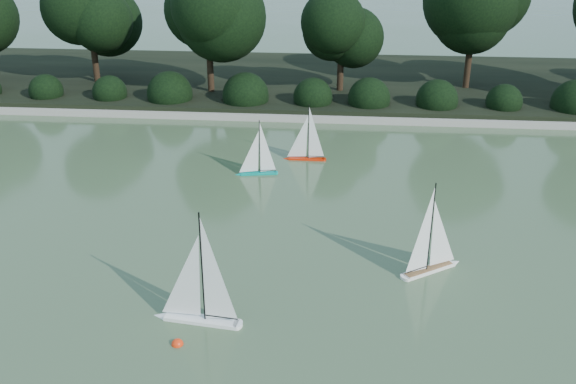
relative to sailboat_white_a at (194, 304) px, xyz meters
The scene contains 10 objects.
ground 1.24m from the sailboat_white_a, 41.99° to the left, with size 80.00×80.00×0.00m, color #3D5432.
pond_coping 9.85m from the sailboat_white_a, 84.79° to the left, with size 40.00×0.35×0.18m, color gray.
far_bank 13.83m from the sailboat_white_a, 86.29° to the left, with size 40.00×8.00×0.30m, color black.
tree_line 12.64m from the sailboat_white_a, 80.15° to the left, with size 26.31×3.93×4.39m.
shrub_hedge 10.74m from the sailboat_white_a, 85.23° to the left, with size 29.10×1.10×1.10m.
sailboat_white_a is the anchor object (origin of this frame).
sailboat_white_b 4.03m from the sailboat_white_a, 26.15° to the left, with size 1.11×0.84×1.70m.
sailboat_orange 6.82m from the sailboat_white_a, 80.59° to the left, with size 1.05×0.19×1.43m.
sailboat_teal 5.70m from the sailboat_white_a, 89.01° to the left, with size 0.99×0.32×1.35m.
race_buoy 0.65m from the sailboat_white_a, 101.40° to the right, with size 0.17×0.17×0.17m, color #FA320D.
Camera 1 is at (1.15, -8.43, 5.45)m, focal length 40.00 mm.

